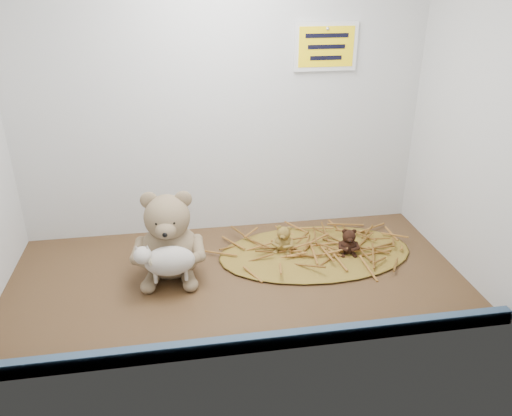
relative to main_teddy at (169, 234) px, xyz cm
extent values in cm
cube|color=#412816|center=(17.21, -4.57, -11.97)|extent=(120.00, 60.00, 0.40)
cube|color=silver|center=(17.21, 25.43, 33.03)|extent=(120.00, 0.40, 90.00)
cube|color=silver|center=(77.21, -4.57, 33.03)|extent=(0.40, 60.00, 90.00)
cube|color=#3C5573|center=(17.21, -33.37, -10.17)|extent=(119.28, 2.20, 3.60)
ellipsoid|color=brown|center=(41.12, 3.90, -11.43)|extent=(56.04, 32.54, 1.08)
cube|color=yellow|center=(47.21, 24.83, 43.03)|extent=(16.00, 1.20, 11.00)
camera|label=1|loc=(3.83, -116.94, 61.20)|focal=35.00mm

